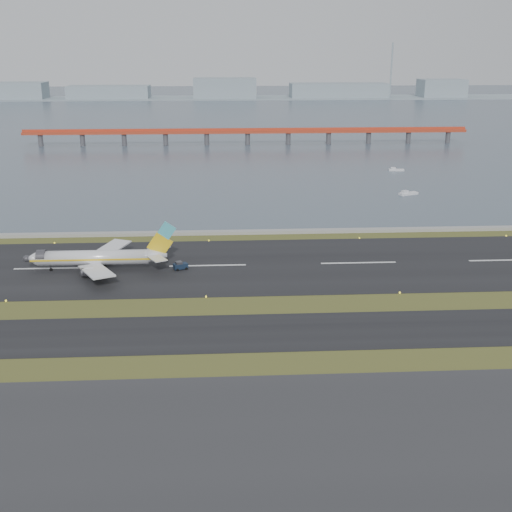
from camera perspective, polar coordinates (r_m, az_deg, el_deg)
The scene contains 12 objects.
ground at distance 140.56m, azimuth -4.52°, elevation -4.84°, with size 1000.00×1000.00×0.00m, color #394518.
apron_strip at distance 92.37m, azimuth -5.22°, elevation -18.18°, with size 1000.00×50.00×0.10m, color #2C2C2E.
taxiway_strip at distance 129.57m, azimuth -4.62°, elevation -6.88°, with size 1000.00×18.00×0.10m, color black.
runway_strip at distance 168.59m, azimuth -4.32°, elevation -0.86°, with size 1000.00×45.00×0.10m, color black.
seawall at distance 197.09m, azimuth -4.18°, elevation 2.08°, with size 1000.00×2.50×1.00m, color #9A9994.
bay_water at distance 592.04m, azimuth -3.63°, elevation 12.72°, with size 1400.00×800.00×1.30m, color #445261.
red_pier at distance 382.78m, azimuth -0.75°, elevation 10.95°, with size 260.00×5.00×10.20m.
far_shoreline at distance 751.14m, azimuth -2.51°, elevation 14.32°, with size 1400.00×80.00×60.50m.
airliner at distance 168.42m, azimuth -13.74°, elevation -0.14°, with size 38.52×32.89×12.80m.
pushback_tug at distance 166.03m, azimuth -6.75°, elevation -0.86°, with size 4.01×3.19×2.26m.
workboat_near at distance 257.01m, azimuth 13.34°, elevation 5.44°, with size 8.14×5.18×1.89m.
workboat_far at distance 307.14m, azimuth 12.33°, elevation 7.50°, with size 7.11×2.90×1.68m.
Camera 1 is at (3.85, -129.51, 54.51)m, focal length 45.00 mm.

